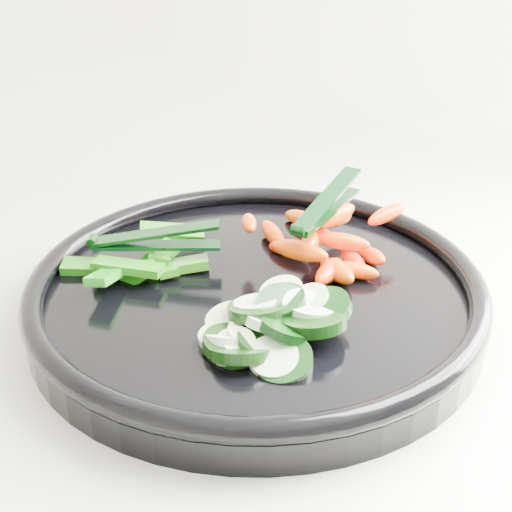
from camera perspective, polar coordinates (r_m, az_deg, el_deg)
veggie_tray at (r=0.59m, az=-0.00°, el=-2.98°), size 0.43×0.43×0.04m
cucumber_pile at (r=0.52m, az=0.93°, el=-5.72°), size 0.13×0.11×0.04m
carrot_pile at (r=0.63m, az=5.41°, el=1.40°), size 0.15×0.15×0.05m
pepper_pile at (r=0.62m, az=-9.14°, el=-0.47°), size 0.14×0.09×0.04m
tong_carrot at (r=0.62m, az=5.60°, el=4.00°), size 0.11×0.07×0.02m
tong_pepper at (r=0.61m, az=-8.33°, el=1.32°), size 0.11×0.07×0.02m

